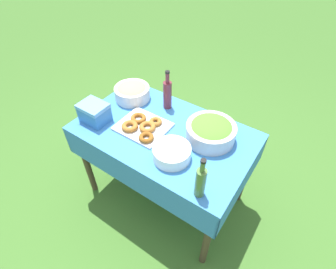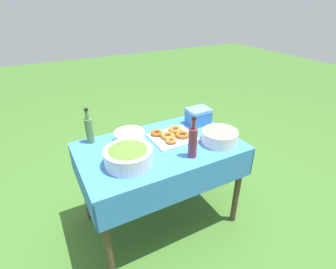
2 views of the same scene
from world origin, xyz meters
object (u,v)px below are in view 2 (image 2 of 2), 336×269
donut_platter (172,136)px  cooler_box (198,116)px  salad_bowl (128,155)px  olive_oil_bottle (89,129)px  plate_stack (130,137)px  wine_bottle (193,141)px  pasta_bowl (220,135)px

donut_platter → cooler_box: 0.36m
salad_bowl → donut_platter: bearing=-157.9°
salad_bowl → olive_oil_bottle: 0.45m
plate_stack → cooler_box: (-0.66, -0.01, 0.03)m
cooler_box → salad_bowl: bearing=21.2°
donut_platter → salad_bowl: bearing=22.1°
salad_bowl → wine_bottle: size_ratio=1.06×
pasta_bowl → donut_platter: size_ratio=0.80×
olive_oil_bottle → wine_bottle: (-0.59, 0.55, 0.01)m
salad_bowl → plate_stack: bearing=-112.4°
donut_platter → olive_oil_bottle: size_ratio=1.22×
salad_bowl → olive_oil_bottle: olive_oil_bottle is taller
plate_stack → wine_bottle: 0.53m
donut_platter → wine_bottle: wine_bottle is taller
pasta_bowl → cooler_box: (-0.05, -0.36, 0.01)m
pasta_bowl → wine_bottle: size_ratio=0.89×
plate_stack → pasta_bowl: bearing=150.2°
plate_stack → cooler_box: size_ratio=1.23×
salad_bowl → wine_bottle: 0.45m
plate_stack → olive_oil_bottle: bearing=-26.4°
donut_platter → cooler_box: cooler_box is taller
olive_oil_bottle → cooler_box: bearing=172.4°
cooler_box → pasta_bowl: bearing=82.9°
wine_bottle → cooler_box: wine_bottle is taller
olive_oil_bottle → wine_bottle: wine_bottle is taller
olive_oil_bottle → pasta_bowl: bearing=151.2°
plate_stack → donut_platter: bearing=161.1°
donut_platter → cooler_box: (-0.34, -0.12, 0.05)m
pasta_bowl → cooler_box: 0.36m
pasta_bowl → donut_platter: 0.38m
pasta_bowl → cooler_box: cooler_box is taller
wine_bottle → plate_stack: bearing=-52.7°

